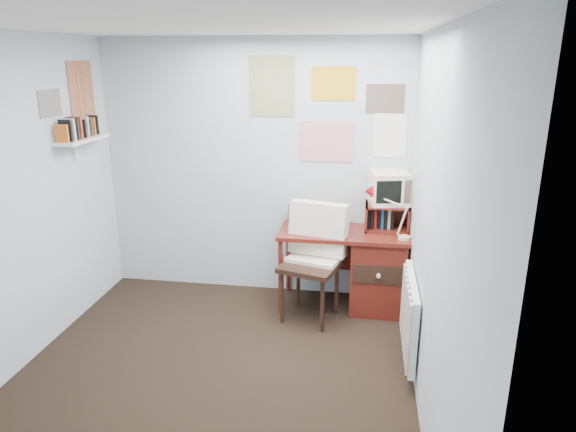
% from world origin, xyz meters
% --- Properties ---
extents(ground, '(3.50, 3.50, 0.00)m').
position_xyz_m(ground, '(0.00, 0.00, 0.00)').
color(ground, black).
rests_on(ground, ground).
extents(back_wall, '(3.00, 0.02, 2.50)m').
position_xyz_m(back_wall, '(0.00, 1.75, 1.25)').
color(back_wall, '#A7B2BF').
rests_on(back_wall, ground).
extents(right_wall, '(0.02, 3.50, 2.50)m').
position_xyz_m(right_wall, '(1.50, 0.00, 1.25)').
color(right_wall, '#A7B2BF').
rests_on(right_wall, ground).
extents(ceiling, '(3.00, 3.50, 0.02)m').
position_xyz_m(ceiling, '(0.00, 0.00, 2.50)').
color(ceiling, white).
rests_on(ceiling, back_wall).
extents(desk, '(1.20, 0.55, 0.76)m').
position_xyz_m(desk, '(1.17, 1.48, 0.41)').
color(desk, maroon).
rests_on(desk, ground).
extents(desk_chair, '(0.65, 0.63, 1.03)m').
position_xyz_m(desk_chair, '(0.62, 1.18, 0.52)').
color(desk_chair, black).
rests_on(desk_chair, ground).
extents(desk_lamp, '(0.29, 0.25, 0.39)m').
position_xyz_m(desk_lamp, '(1.44, 1.34, 0.96)').
color(desk_lamp, red).
rests_on(desk_lamp, desk).
extents(tv_riser, '(0.40, 0.30, 0.25)m').
position_xyz_m(tv_riser, '(1.29, 1.59, 0.89)').
color(tv_riser, maroon).
rests_on(tv_riser, desk).
extents(crt_tv, '(0.40, 0.38, 0.32)m').
position_xyz_m(crt_tv, '(1.30, 1.61, 1.17)').
color(crt_tv, '#EEE1C7').
rests_on(crt_tv, tv_riser).
extents(book_row, '(0.60, 0.14, 0.22)m').
position_xyz_m(book_row, '(0.66, 1.66, 0.87)').
color(book_row, maroon).
rests_on(book_row, desk).
extents(radiator, '(0.09, 0.80, 0.60)m').
position_xyz_m(radiator, '(1.46, 0.55, 0.42)').
color(radiator, white).
rests_on(radiator, right_wall).
extents(wall_shelf, '(0.20, 0.62, 0.24)m').
position_xyz_m(wall_shelf, '(-1.40, 1.10, 1.62)').
color(wall_shelf, white).
rests_on(wall_shelf, left_wall).
extents(posters_back, '(1.20, 0.01, 0.90)m').
position_xyz_m(posters_back, '(0.70, 1.74, 1.85)').
color(posters_back, white).
rests_on(posters_back, back_wall).
extents(posters_left, '(0.01, 0.70, 0.60)m').
position_xyz_m(posters_left, '(-1.49, 1.10, 2.00)').
color(posters_left, white).
rests_on(posters_left, left_wall).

